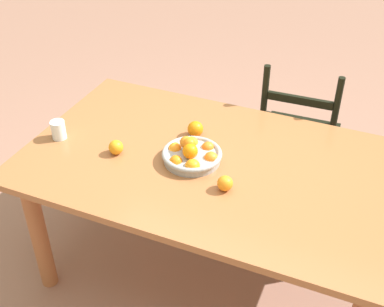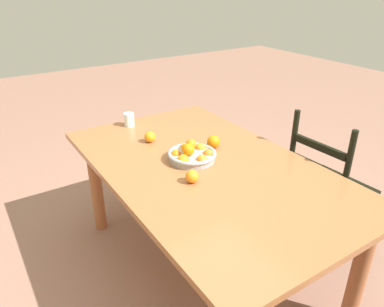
{
  "view_description": "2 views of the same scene",
  "coord_description": "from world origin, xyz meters",
  "px_view_note": "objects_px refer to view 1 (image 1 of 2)",
  "views": [
    {
      "loc": [
        0.64,
        -1.77,
        2.15
      ],
      "look_at": [
        -0.1,
        -0.03,
        0.79
      ],
      "focal_mm": 47.05,
      "sensor_mm": 36.0,
      "label": 1
    },
    {
      "loc": [
        1.47,
        -1.05,
        1.71
      ],
      "look_at": [
        -0.1,
        -0.03,
        0.79
      ],
      "focal_mm": 34.13,
      "sensor_mm": 36.0,
      "label": 2
    }
  ],
  "objects_px": {
    "chair_near_window": "(298,139)",
    "orange_loose_1": "(195,129)",
    "drinking_glass": "(58,130)",
    "fruit_bowl": "(192,154)",
    "orange_loose_0": "(116,147)",
    "orange_loose_2": "(225,183)",
    "dining_table": "(213,180)"
  },
  "relations": [
    {
      "from": "orange_loose_1",
      "to": "dining_table",
      "type": "bearing_deg",
      "value": -45.61
    },
    {
      "from": "chair_near_window",
      "to": "fruit_bowl",
      "type": "relative_size",
      "value": 3.44
    },
    {
      "from": "dining_table",
      "to": "chair_near_window",
      "type": "bearing_deg",
      "value": 73.13
    },
    {
      "from": "orange_loose_0",
      "to": "orange_loose_1",
      "type": "xyz_separation_m",
      "value": [
        0.29,
        0.29,
        0.0
      ]
    },
    {
      "from": "dining_table",
      "to": "orange_loose_2",
      "type": "xyz_separation_m",
      "value": [
        0.12,
        -0.17,
        0.14
      ]
    },
    {
      "from": "dining_table",
      "to": "orange_loose_0",
      "type": "xyz_separation_m",
      "value": [
        -0.45,
        -0.12,
        0.14
      ]
    },
    {
      "from": "chair_near_window",
      "to": "orange_loose_1",
      "type": "bearing_deg",
      "value": 54.83
    },
    {
      "from": "fruit_bowl",
      "to": "dining_table",
      "type": "bearing_deg",
      "value": 17.93
    },
    {
      "from": "dining_table",
      "to": "chair_near_window",
      "type": "relative_size",
      "value": 1.85
    },
    {
      "from": "dining_table",
      "to": "chair_near_window",
      "type": "height_order",
      "value": "chair_near_window"
    },
    {
      "from": "orange_loose_1",
      "to": "orange_loose_2",
      "type": "bearing_deg",
      "value": -50.37
    },
    {
      "from": "fruit_bowl",
      "to": "drinking_glass",
      "type": "bearing_deg",
      "value": -173.09
    },
    {
      "from": "dining_table",
      "to": "drinking_glass",
      "type": "height_order",
      "value": "drinking_glass"
    },
    {
      "from": "drinking_glass",
      "to": "orange_loose_1",
      "type": "bearing_deg",
      "value": 24.81
    },
    {
      "from": "orange_loose_1",
      "to": "orange_loose_2",
      "type": "distance_m",
      "value": 0.44
    },
    {
      "from": "dining_table",
      "to": "orange_loose_2",
      "type": "height_order",
      "value": "orange_loose_2"
    },
    {
      "from": "fruit_bowl",
      "to": "orange_loose_1",
      "type": "xyz_separation_m",
      "value": [
        -0.07,
        0.2,
        0.0
      ]
    },
    {
      "from": "fruit_bowl",
      "to": "orange_loose_2",
      "type": "height_order",
      "value": "fruit_bowl"
    },
    {
      "from": "fruit_bowl",
      "to": "orange_loose_0",
      "type": "relative_size",
      "value": 4.01
    },
    {
      "from": "fruit_bowl",
      "to": "drinking_glass",
      "type": "xyz_separation_m",
      "value": [
        -0.68,
        -0.08,
        0.01
      ]
    },
    {
      "from": "fruit_bowl",
      "to": "drinking_glass",
      "type": "relative_size",
      "value": 3.0
    },
    {
      "from": "chair_near_window",
      "to": "drinking_glass",
      "type": "height_order",
      "value": "chair_near_window"
    },
    {
      "from": "dining_table",
      "to": "drinking_glass",
      "type": "relative_size",
      "value": 19.11
    },
    {
      "from": "orange_loose_2",
      "to": "orange_loose_0",
      "type": "bearing_deg",
      "value": 174.93
    },
    {
      "from": "chair_near_window",
      "to": "orange_loose_2",
      "type": "relative_size",
      "value": 14.04
    },
    {
      "from": "orange_loose_0",
      "to": "orange_loose_2",
      "type": "xyz_separation_m",
      "value": [
        0.57,
        -0.05,
        -0.0
      ]
    },
    {
      "from": "chair_near_window",
      "to": "orange_loose_0",
      "type": "height_order",
      "value": "chair_near_window"
    },
    {
      "from": "orange_loose_1",
      "to": "chair_near_window",
      "type": "bearing_deg",
      "value": 57.06
    },
    {
      "from": "chair_near_window",
      "to": "orange_loose_2",
      "type": "height_order",
      "value": "chair_near_window"
    },
    {
      "from": "chair_near_window",
      "to": "fruit_bowl",
      "type": "bearing_deg",
      "value": 65.44
    },
    {
      "from": "orange_loose_1",
      "to": "orange_loose_2",
      "type": "relative_size",
      "value": 1.14
    },
    {
      "from": "dining_table",
      "to": "orange_loose_1",
      "type": "relative_size",
      "value": 22.72
    }
  ]
}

